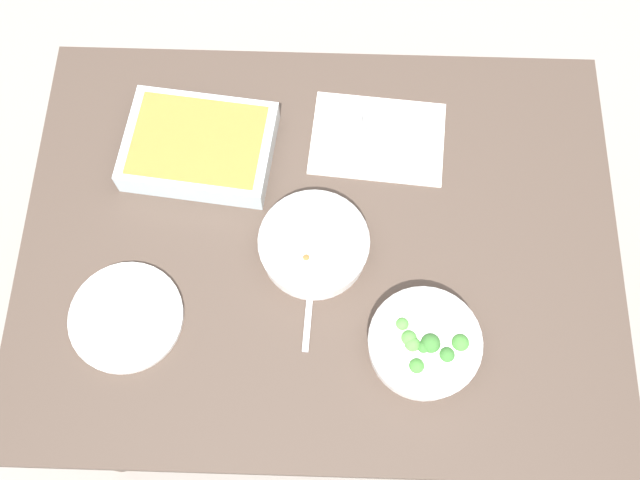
{
  "coord_description": "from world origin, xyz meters",
  "views": [
    {
      "loc": [
        -0.02,
        0.51,
        2.06
      ],
      "look_at": [
        0.0,
        0.0,
        0.74
      ],
      "focal_mm": 39.7,
      "sensor_mm": 36.0,
      "label": 1
    }
  ],
  "objects_px": {
    "baking_dish": "(199,146)",
    "drink_cup": "(379,130)",
    "side_plate": "(126,317)",
    "spoon_by_stew": "(310,294)",
    "broccoli_bowl": "(424,344)",
    "stew_bowl": "(314,244)"
  },
  "relations": [
    {
      "from": "spoon_by_stew",
      "to": "baking_dish",
      "type": "bearing_deg",
      "value": -51.74
    },
    {
      "from": "broccoli_bowl",
      "to": "stew_bowl",
      "type": "bearing_deg",
      "value": -41.95
    },
    {
      "from": "drink_cup",
      "to": "side_plate",
      "type": "height_order",
      "value": "drink_cup"
    },
    {
      "from": "baking_dish",
      "to": "spoon_by_stew",
      "type": "relative_size",
      "value": 1.84
    },
    {
      "from": "baking_dish",
      "to": "spoon_by_stew",
      "type": "bearing_deg",
      "value": 128.26
    },
    {
      "from": "stew_bowl",
      "to": "drink_cup",
      "type": "relative_size",
      "value": 2.56
    },
    {
      "from": "drink_cup",
      "to": "broccoli_bowl",
      "type": "bearing_deg",
      "value": 100.75
    },
    {
      "from": "stew_bowl",
      "to": "spoon_by_stew",
      "type": "relative_size",
      "value": 1.24
    },
    {
      "from": "stew_bowl",
      "to": "baking_dish",
      "type": "distance_m",
      "value": 0.32
    },
    {
      "from": "stew_bowl",
      "to": "broccoli_bowl",
      "type": "xyz_separation_m",
      "value": [
        -0.21,
        0.19,
        -0.0
      ]
    },
    {
      "from": "baking_dish",
      "to": "drink_cup",
      "type": "distance_m",
      "value": 0.37
    },
    {
      "from": "spoon_by_stew",
      "to": "broccoli_bowl",
      "type": "bearing_deg",
      "value": 155.93
    },
    {
      "from": "drink_cup",
      "to": "side_plate",
      "type": "bearing_deg",
      "value": 40.05
    },
    {
      "from": "drink_cup",
      "to": "side_plate",
      "type": "relative_size",
      "value": 0.39
    },
    {
      "from": "spoon_by_stew",
      "to": "drink_cup",
      "type": "bearing_deg",
      "value": -110.6
    },
    {
      "from": "broccoli_bowl",
      "to": "baking_dish",
      "type": "relative_size",
      "value": 0.66
    },
    {
      "from": "broccoli_bowl",
      "to": "baking_dish",
      "type": "xyz_separation_m",
      "value": [
        0.46,
        -0.4,
        0.0
      ]
    },
    {
      "from": "baking_dish",
      "to": "side_plate",
      "type": "relative_size",
      "value": 1.47
    },
    {
      "from": "side_plate",
      "to": "spoon_by_stew",
      "type": "xyz_separation_m",
      "value": [
        -0.35,
        -0.06,
        -0.0
      ]
    },
    {
      "from": "stew_bowl",
      "to": "side_plate",
      "type": "xyz_separation_m",
      "value": [
        0.36,
        0.15,
        -0.03
      ]
    },
    {
      "from": "baking_dish",
      "to": "drink_cup",
      "type": "xyz_separation_m",
      "value": [
        -0.37,
        -0.05,
        0.0
      ]
    },
    {
      "from": "broccoli_bowl",
      "to": "baking_dish",
      "type": "height_order",
      "value": "broccoli_bowl"
    }
  ]
}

